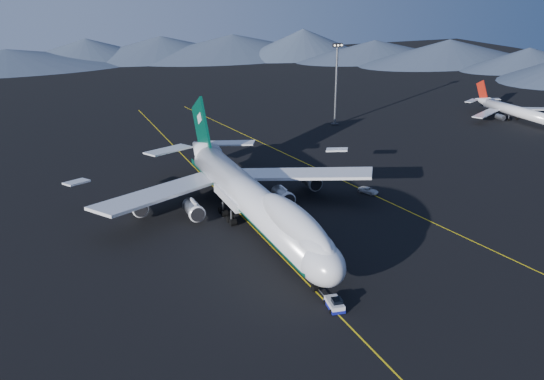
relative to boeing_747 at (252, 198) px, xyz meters
name	(u,v)px	position (x,y,z in m)	size (l,w,h in m)	color
ground	(253,227)	(0.00, -0.03, -5.81)	(500.00, 500.00, 0.00)	black
taxiway_line_main	(253,227)	(0.00, -0.03, -5.80)	(0.25, 220.00, 0.01)	yellow
taxiway_line_side	(362,189)	(30.00, 9.97, -5.80)	(0.25, 200.00, 0.01)	yellow
boeing_747	(252,198)	(0.00, 0.00, 0.00)	(59.62, 72.43, 19.37)	silver
pushback_tug	(334,305)	(0.38, -32.00, -5.26)	(2.83, 4.32, 1.76)	silver
second_jet	(515,111)	(108.91, 47.06, -2.63)	(32.77, 37.02, 10.54)	silver
service_van	(368,190)	(30.10, 7.34, -5.18)	(2.11, 4.59, 1.27)	silver
floodlight_mast	(336,84)	(52.83, 64.68, 6.94)	(3.11, 2.33, 25.18)	black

